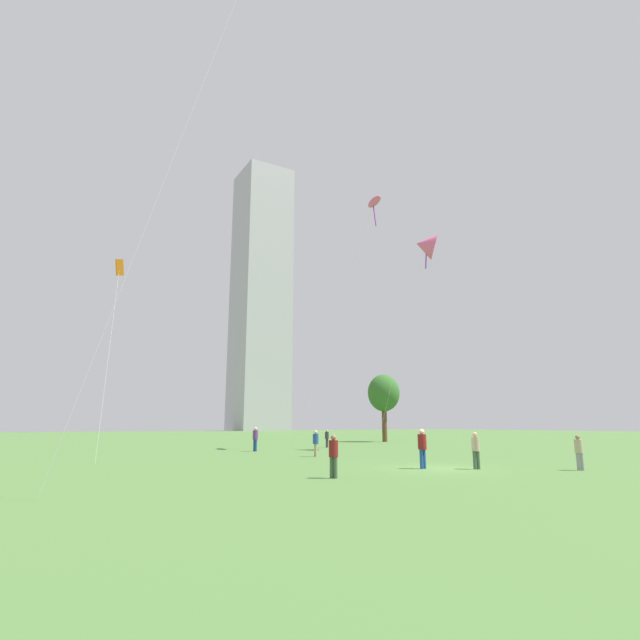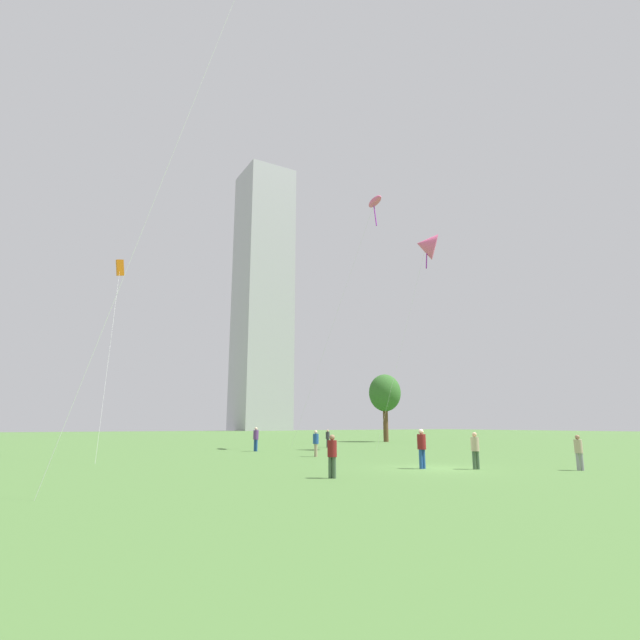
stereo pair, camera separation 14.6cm
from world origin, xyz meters
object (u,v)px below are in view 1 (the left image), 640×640
object	(u,v)px
person_standing_2	(327,437)
person_standing_4	(316,441)
person_standing_3	(255,437)
park_tree_0	(384,393)
person_standing_6	(579,450)
kite_flying_2	(374,202)
kite_flying_3	(119,268)
person_standing_1	(422,446)
kite_flying_0	(425,245)
distant_highrise_0	(261,296)
person_standing_0	(476,448)
person_standing_5	(333,453)

from	to	relation	value
person_standing_2	person_standing_4	distance (m)	13.00
person_standing_3	park_tree_0	world-z (taller)	park_tree_0
person_standing_6	kite_flying_2	bearing A→B (deg)	-50.20
person_standing_2	person_standing_3	world-z (taller)	person_standing_3
person_standing_3	kite_flying_3	size ratio (longest dim) A/B	0.14
person_standing_4	park_tree_0	xyz separation A→B (m)	(21.29, 19.58, 4.78)
person_standing_1	kite_flying_0	world-z (taller)	kite_flying_0
person_standing_2	distant_highrise_0	world-z (taller)	distant_highrise_0
person_standing_0	person_standing_3	world-z (taller)	person_standing_3
person_standing_4	person_standing_1	bearing A→B (deg)	-168.34
person_standing_0	person_standing_2	xyz separation A→B (m)	(5.68, 22.34, -0.06)
person_standing_5	kite_flying_2	xyz separation A→B (m)	(15.16, 16.47, 21.04)
person_standing_3	distant_highrise_0	size ratio (longest dim) A/B	0.02
person_standing_6	kite_flying_2	distance (m)	28.94
person_standing_3	distant_highrise_0	world-z (taller)	distant_highrise_0
person_standing_3	kite_flying_0	world-z (taller)	kite_flying_0
person_standing_2	park_tree_0	world-z (taller)	park_tree_0
person_standing_3	person_standing_5	xyz separation A→B (m)	(-5.33, -19.59, -0.11)
person_standing_4	kite_flying_2	distance (m)	23.45
person_standing_0	kite_flying_3	xyz separation A→B (m)	(-13.65, 18.66, 11.75)
person_standing_3	person_standing_0	bearing A→B (deg)	169.10
person_standing_5	park_tree_0	world-z (taller)	park_tree_0
person_standing_0	person_standing_1	distance (m)	2.47
person_standing_0	person_standing_3	distance (m)	19.91
person_standing_0	person_standing_3	bearing A→B (deg)	-53.51
person_standing_4	distant_highrise_0	bearing A→B (deg)	-10.04
person_standing_6	person_standing_3	bearing A→B (deg)	-24.26
person_standing_3	park_tree_0	distance (m)	25.29
person_standing_1	distant_highrise_0	world-z (taller)	distant_highrise_0
person_standing_3	person_standing_4	size ratio (longest dim) A/B	1.10
person_standing_2	person_standing_3	size ratio (longest dim) A/B	0.86
kite_flying_3	park_tree_0	distance (m)	36.13
person_standing_2	kite_flying_0	distance (m)	19.30
kite_flying_3	kite_flying_0	bearing A→B (deg)	-12.15
person_standing_3	kite_flying_3	distance (m)	16.14
person_standing_1	person_standing_6	world-z (taller)	person_standing_1
kite_flying_0	distant_highrise_0	world-z (taller)	distant_highrise_0
person_standing_0	kite_flying_0	size ratio (longest dim) A/B	0.09
person_standing_5	kite_flying_2	world-z (taller)	kite_flying_2
distant_highrise_0	park_tree_0	bearing A→B (deg)	-105.45
person_standing_0	person_standing_5	size ratio (longest dim) A/B	1.02
distant_highrise_0	person_standing_5	bearing A→B (deg)	-111.98
person_standing_2	person_standing_5	world-z (taller)	person_standing_5
person_standing_0	person_standing_4	distance (m)	11.86
person_standing_0	person_standing_5	distance (m)	7.86
person_standing_4	person_standing_6	bearing A→B (deg)	-147.05
person_standing_2	distant_highrise_0	bearing A→B (deg)	-141.22
person_standing_2	person_standing_5	bearing A→B (deg)	28.62
person_standing_5	person_standing_6	distance (m)	11.87
person_standing_4	kite_flying_3	bearing A→B (deg)	72.10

